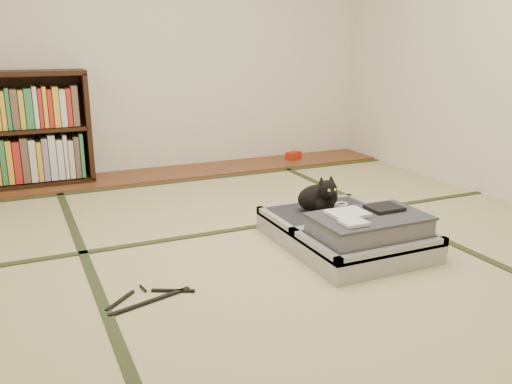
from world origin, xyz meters
name	(u,v)px	position (x,y,z in m)	size (l,w,h in m)	color
floor	(273,250)	(0.00, 0.00, 0.00)	(4.50, 4.50, 0.00)	#BFBB7F
wood_strip	(175,173)	(0.00, 2.00, 0.01)	(4.00, 0.50, 0.02)	brown
red_item	(293,155)	(1.22, 2.03, 0.06)	(0.15, 0.09, 0.07)	#B3220E
tatami_borders	(240,224)	(0.00, 0.49, 0.00)	(4.00, 4.50, 0.01)	#2D381E
bookcase	(2,133)	(-1.36, 2.07, 0.45)	(1.34, 0.31, 0.92)	black
suitcase	(349,232)	(0.41, -0.14, 0.10)	(0.70, 0.93, 0.28)	#9E9DA2
cat	(320,197)	(0.39, 0.15, 0.23)	(0.31, 0.31, 0.25)	black
cable_coil	(341,205)	(0.57, 0.19, 0.14)	(0.10, 0.10, 0.02)	white
hanger	(149,298)	(-0.80, -0.31, 0.01)	(0.43, 0.25, 0.01)	black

